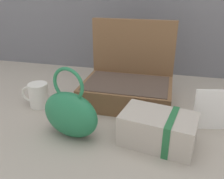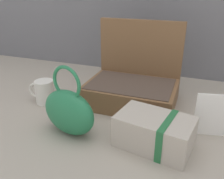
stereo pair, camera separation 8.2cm
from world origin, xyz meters
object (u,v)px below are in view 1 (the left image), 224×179
(teal_pouch_handbag, at_px, (70,113))
(cream_toiletry_bag, at_px, (159,129))
(info_card_left, at_px, (211,110))
(coffee_mug, at_px, (38,95))
(open_suitcase, at_px, (128,83))

(teal_pouch_handbag, xyz_separation_m, cream_toiletry_bag, (0.28, 0.03, -0.03))
(teal_pouch_handbag, xyz_separation_m, info_card_left, (0.45, 0.15, -0.01))
(coffee_mug, bearing_deg, info_card_left, -1.04)
(teal_pouch_handbag, relative_size, coffee_mug, 2.06)
(open_suitcase, relative_size, cream_toiletry_bag, 1.47)
(cream_toiletry_bag, distance_m, coffee_mug, 0.51)
(open_suitcase, height_order, cream_toiletry_bag, open_suitcase)
(teal_pouch_handbag, bearing_deg, coffee_mug, 142.63)
(cream_toiletry_bag, height_order, coffee_mug, cream_toiletry_bag)
(cream_toiletry_bag, xyz_separation_m, info_card_left, (0.16, 0.12, 0.02))
(coffee_mug, bearing_deg, teal_pouch_handbag, -37.37)
(coffee_mug, relative_size, info_card_left, 0.78)
(open_suitcase, height_order, info_card_left, open_suitcase)
(info_card_left, bearing_deg, cream_toiletry_bag, -154.41)
(cream_toiletry_bag, distance_m, info_card_left, 0.21)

